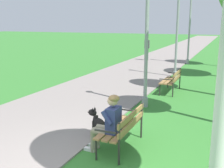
# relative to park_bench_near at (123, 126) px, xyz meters

# --- Properties ---
(paved_path) EXTENTS (3.97, 60.00, 0.04)m
(paved_path) POSITION_rel_park_bench_near_xyz_m (-2.74, 22.66, -0.49)
(paved_path) COLOR gray
(paved_path) RESTS_ON ground
(park_bench_near) EXTENTS (0.55, 1.50, 0.85)m
(park_bench_near) POSITION_rel_park_bench_near_xyz_m (0.00, 0.00, 0.00)
(park_bench_near) COLOR olive
(park_bench_near) RESTS_ON ground
(park_bench_mid) EXTENTS (0.55, 1.50, 0.85)m
(park_bench_mid) POSITION_rel_park_bench_near_xyz_m (-0.05, 5.26, 0.00)
(park_bench_mid) COLOR olive
(park_bench_mid) RESTS_ON ground
(person_seated_on_near_bench) EXTENTS (0.74, 0.49, 1.25)m
(person_seated_on_near_bench) POSITION_rel_park_bench_near_xyz_m (-0.21, -0.30, 0.17)
(person_seated_on_near_bench) COLOR gray
(person_seated_on_near_bench) RESTS_ON ground
(dog_black) EXTENTS (0.83, 0.32, 0.71)m
(dog_black) POSITION_rel_park_bench_near_xyz_m (-0.70, 0.36, -0.25)
(dog_black) COLOR black
(dog_black) RESTS_ON ground
(lamp_post_near) EXTENTS (0.24, 0.24, 4.52)m
(lamp_post_near) POSITION_rel_park_bench_near_xyz_m (-0.46, 3.07, 1.82)
(lamp_post_near) COLOR gray
(lamp_post_near) RESTS_ON ground
(lamp_post_mid) EXTENTS (0.24, 0.24, 4.75)m
(lamp_post_mid) POSITION_rel_park_bench_near_xyz_m (-0.52, 8.30, 1.94)
(lamp_post_mid) COLOR gray
(lamp_post_mid) RESTS_ON ground
(lamp_post_far) EXTENTS (0.24, 0.24, 4.75)m
(lamp_post_far) POSITION_rel_park_bench_near_xyz_m (-0.64, 13.09, 1.94)
(lamp_post_far) COLOR gray
(lamp_post_far) RESTS_ON ground
(pedestrian_distant) EXTENTS (0.32, 0.22, 1.65)m
(pedestrian_distant) POSITION_rel_park_bench_near_xyz_m (-3.50, 13.46, 0.33)
(pedestrian_distant) COLOR #383842
(pedestrian_distant) RESTS_ON ground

